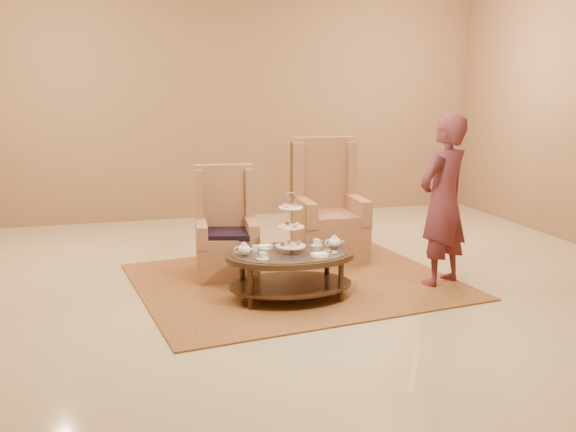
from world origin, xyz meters
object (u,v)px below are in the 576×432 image
object	(u,v)px
tea_table	(291,261)
armchair_left	(226,239)
person	(443,201)
armchair_right	(327,218)

from	to	relation	value
tea_table	armchair_left	bearing A→B (deg)	117.36
armchair_left	tea_table	bearing A→B (deg)	-59.10
person	armchair_left	bearing A→B (deg)	-50.11
armchair_right	tea_table	bearing A→B (deg)	-119.52
tea_table	person	bearing A→B (deg)	3.47
armchair_right	person	xyz separation A→B (m)	(0.79, -1.31, 0.40)
person	armchair_right	bearing A→B (deg)	-85.19
tea_table	armchair_left	size ratio (longest dim) A/B	1.08
armchair_right	person	size ratio (longest dim) A/B	0.81
armchair_right	armchair_left	bearing A→B (deg)	-161.07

